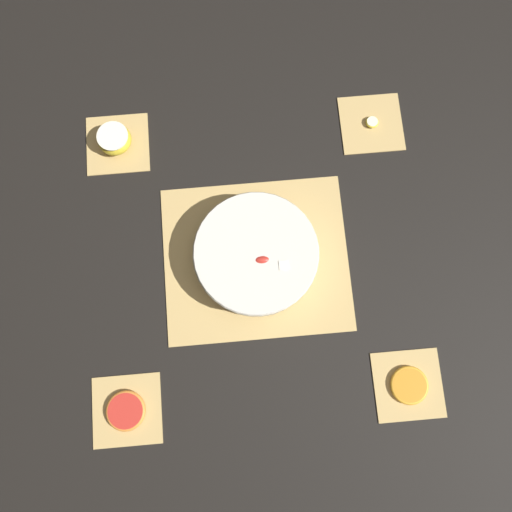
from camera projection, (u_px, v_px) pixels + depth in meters
The scene contains 11 objects.
ground_plane at pixel (256, 259), 1.13m from camera, with size 6.00×6.00×0.00m, color black.
bamboo_mat_center at pixel (256, 259), 1.12m from camera, with size 0.41×0.36×0.01m.
coaster_mat_near_left at pixel (127, 410), 1.06m from camera, with size 0.15×0.15×0.01m.
coaster_mat_near_right at pixel (408, 385), 1.07m from camera, with size 0.15×0.15×0.01m.
coaster_mat_far_left at pixel (118, 144), 1.18m from camera, with size 0.15×0.15×0.01m.
coaster_mat_far_right at pixel (371, 123), 1.19m from camera, with size 0.15×0.15×0.01m.
fruit_salad_bowl at pixel (256, 255), 1.08m from camera, with size 0.27×0.27×0.08m.
apple_half at pixel (115, 139), 1.15m from camera, with size 0.08×0.08×0.04m.
orange_slice_whole at pixel (409, 385), 1.06m from camera, with size 0.08×0.08×0.01m.
banana_coin_single at pixel (372, 122), 1.18m from camera, with size 0.03×0.03×0.01m.
grapefruit_slice at pixel (126, 411), 1.05m from camera, with size 0.08×0.08×0.01m.
Camera 1 is at (-0.02, -0.21, 1.11)m, focal length 35.00 mm.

